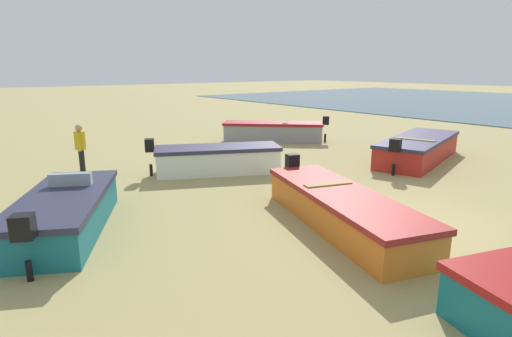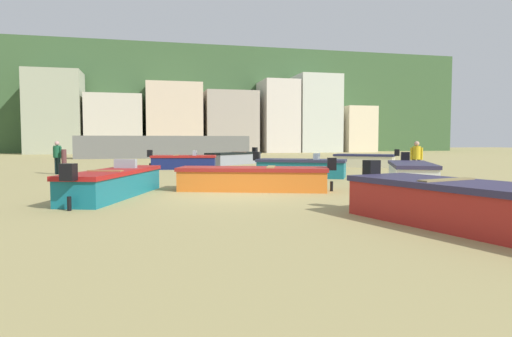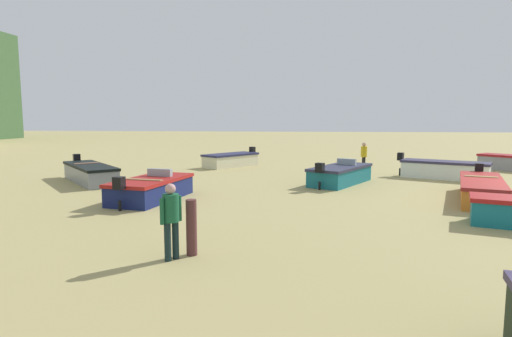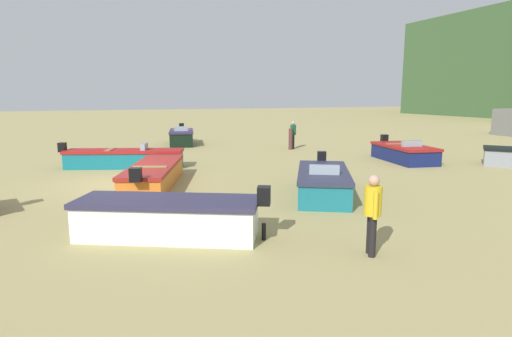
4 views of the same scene
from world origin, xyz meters
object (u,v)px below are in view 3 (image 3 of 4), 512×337
Objects in this scene: boat_teal_0 at (340,175)px; mooring_post_near_water at (191,227)px; boat_white_5 at (444,170)px; beach_walker_foreground at (171,215)px; boat_orange_2 at (481,189)px; boat_cream_8 at (231,160)px; beach_walker_distant at (364,154)px; boat_grey_7 at (90,173)px; boat_navy_4 at (151,189)px.

mooring_post_near_water reaches higher than boat_teal_0.
boat_teal_0 is 1.00× the size of boat_white_5.
beach_walker_foreground reaches higher than boat_white_5.
boat_orange_2 is at bearing 166.03° from beach_walker_foreground.
boat_orange_2 is at bearing 175.32° from boat_cream_8.
boat_cream_8 is (6.25, 6.13, -0.00)m from boat_teal_0.
boat_teal_0 is 1.12× the size of boat_cream_8.
boat_orange_2 is at bearing -6.50° from boat_teal_0.
boat_grey_7 is at bearing 136.24° from beach_walker_distant.
beach_walker_distant reaches higher than boat_cream_8.
beach_walker_distant reaches higher than boat_white_5.
boat_teal_0 and boat_cream_8 have the same top height.
boat_navy_4 is 2.50× the size of beach_walker_distant.
boat_white_5 reaches higher than boat_grey_7.
beach_walker_foreground is (-7.69, 9.15, 0.56)m from boat_orange_2.
boat_teal_0 is 11.41m from mooring_post_near_water.
boat_white_5 is 16.36m from beach_walker_foreground.
mooring_post_near_water is 0.60m from beach_walker_foreground.
beach_walker_distant is (2.52, 3.55, 0.51)m from boat_white_5.
boat_orange_2 is 5.58m from boat_white_5.
boat_cream_8 is at bearing -22.46° from boat_orange_2.
beach_walker_distant reaches higher than boat_orange_2.
boat_grey_7 is (3.82, 4.38, 0.01)m from boat_navy_4.
boat_grey_7 reaches higher than boat_cream_8.
beach_walker_distant is (15.76, -6.03, 0.00)m from beach_walker_foreground.
boat_teal_0 is 0.94× the size of boat_grey_7.
beach_walker_distant is at bearing 57.04° from boat_navy_4.
boat_orange_2 is 11.47m from mooring_post_near_water.
mooring_post_near_water is (-7.33, 8.82, 0.22)m from boat_orange_2.
boat_white_5 is at bearing 51.51° from boat_teal_0.
beach_walker_foreground is at bearing -83.18° from boat_teal_0.
beach_walker_foreground is at bearing 83.26° from boat_grey_7.
boat_navy_4 is 0.96× the size of boat_white_5.
boat_navy_4 is at bearing 27.59° from mooring_post_near_water.
mooring_post_near_water is at bearing -9.42° from boat_white_5.
mooring_post_near_water reaches higher than boat_white_5.
boat_teal_0 is 2.59× the size of beach_walker_foreground.
mooring_post_near_water is 16.43m from beach_walker_distant.
beach_walker_foreground reaches higher than boat_grey_7.
beach_walker_foreground is at bearing 58.88° from boat_orange_2.
boat_teal_0 is 5.83m from boat_orange_2.
mooring_post_near_water reaches higher than boat_orange_2.
boat_orange_2 is at bearing 129.47° from boat_grey_7.
beach_walker_distant reaches higher than boat_grey_7.
boat_teal_0 is at bearing -20.71° from mooring_post_near_water.
boat_orange_2 is at bearing -50.26° from mooring_post_near_water.
boat_navy_4 is 5.81m from boat_grey_7.
boat_cream_8 is at bearing 7.07° from mooring_post_near_water.
boat_navy_4 is at bearing 96.94° from boat_grey_7.
boat_grey_7 is at bearing 10.28° from boat_orange_2.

